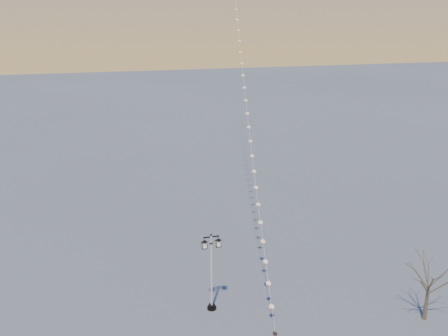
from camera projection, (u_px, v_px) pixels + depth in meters
name	position (u px, v px, depth m)	size (l,w,h in m)	color
street_lamp	(211.00, 268.00, 26.75)	(1.22, 0.53, 4.79)	black
bare_tree	(430.00, 276.00, 25.81)	(2.36, 2.36, 3.91)	#4C422C
kite_train	(242.00, 43.00, 41.48)	(11.67, 42.01, 28.91)	black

